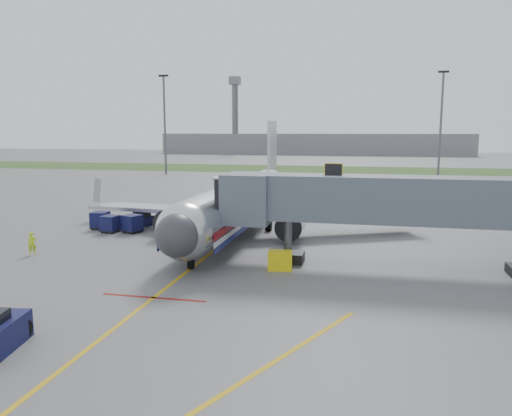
% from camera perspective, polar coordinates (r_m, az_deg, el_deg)
% --- Properties ---
extents(ground, '(400.00, 400.00, 0.00)m').
position_cam_1_polar(ground, '(31.69, -8.67, -7.80)').
color(ground, '#565659').
rests_on(ground, ground).
extents(grass_strip, '(300.00, 25.00, 0.01)m').
position_cam_1_polar(grass_strip, '(119.15, 7.08, 4.39)').
color(grass_strip, '#2D4C1E').
rests_on(grass_strip, ground).
extents(apron_markings, '(21.52, 50.00, 0.01)m').
position_cam_1_polar(apron_markings, '(25.30, -14.83, -12.32)').
color(apron_markings, gold).
rests_on(apron_markings, ground).
extents(airliner, '(32.10, 35.67, 10.25)m').
position_cam_1_polar(airliner, '(45.38, -1.83, 0.74)').
color(airliner, silver).
rests_on(airliner, ground).
extents(jet_bridge, '(25.30, 4.00, 6.90)m').
position_cam_1_polar(jet_bridge, '(33.65, 15.34, 0.75)').
color(jet_bridge, slate).
rests_on(jet_bridge, ground).
extents(light_mast_left, '(2.00, 0.44, 20.40)m').
position_cam_1_polar(light_mast_left, '(106.55, -10.40, 9.60)').
color(light_mast_left, '#595B60').
rests_on(light_mast_left, ground).
extents(light_mast_right, '(2.00, 0.44, 20.40)m').
position_cam_1_polar(light_mast_right, '(104.24, 20.38, 9.23)').
color(light_mast_right, '#595B60').
rests_on(light_mast_right, ground).
extents(distant_terminal, '(120.00, 14.00, 8.00)m').
position_cam_1_polar(distant_terminal, '(199.47, 6.42, 7.30)').
color(distant_terminal, slate).
rests_on(distant_terminal, ground).
extents(control_tower, '(4.00, 4.00, 30.00)m').
position_cam_1_polar(control_tower, '(200.10, -2.41, 11.16)').
color(control_tower, '#595B60').
rests_on(control_tower, ground).
extents(baggage_tug, '(1.88, 2.42, 1.51)m').
position_cam_1_polar(baggage_tug, '(48.93, -12.89, -1.24)').
color(baggage_tug, '#100D3A').
rests_on(baggage_tug, ground).
extents(baggage_cart_a, '(1.92, 1.92, 1.58)m').
position_cam_1_polar(baggage_cart_a, '(45.96, -13.95, -1.74)').
color(baggage_cart_a, '#100D3A').
rests_on(baggage_cart_a, ground).
extents(baggage_cart_b, '(1.55, 1.55, 1.51)m').
position_cam_1_polar(baggage_cart_b, '(46.55, -16.33, -1.75)').
color(baggage_cart_b, '#100D3A').
rests_on(baggage_cart_b, ground).
extents(baggage_cart_c, '(1.56, 1.56, 1.59)m').
position_cam_1_polar(baggage_cart_c, '(48.46, -17.38, -1.34)').
color(baggage_cart_c, '#100D3A').
rests_on(baggage_cart_c, ground).
extents(belt_loader, '(2.07, 3.96, 1.87)m').
position_cam_1_polar(belt_loader, '(47.14, -4.52, -1.66)').
color(belt_loader, '#100D3A').
rests_on(belt_loader, ground).
extents(ground_power_cart, '(1.66, 1.21, 1.24)m').
position_cam_1_polar(ground_power_cart, '(32.82, 2.77, -6.02)').
color(ground_power_cart, yellow).
rests_on(ground_power_cart, ground).
extents(ramp_worker, '(0.73, 0.69, 1.68)m').
position_cam_1_polar(ramp_worker, '(40.08, -24.22, -3.74)').
color(ramp_worker, '#B7ED1B').
rests_on(ramp_worker, ground).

